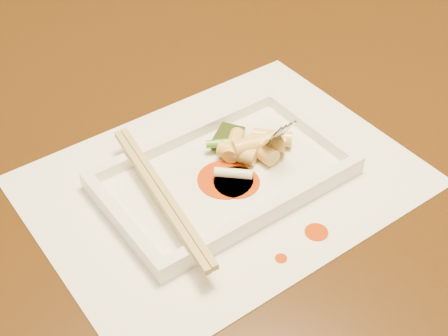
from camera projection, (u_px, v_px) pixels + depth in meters
table at (156, 179)px, 0.83m from camera, size 1.40×0.90×0.75m
placemat at (224, 181)px, 0.68m from camera, size 0.40×0.30×0.00m
sauce_splatter_a at (316, 232)px, 0.62m from camera, size 0.02×0.02×0.00m
sauce_splatter_b at (281, 258)px, 0.59m from camera, size 0.01×0.01×0.00m
plate_base at (224, 178)px, 0.67m from camera, size 0.26×0.16×0.01m
plate_rim_far at (186, 135)px, 0.71m from camera, size 0.26×0.01×0.01m
plate_rim_near at (268, 211)px, 0.62m from camera, size 0.26×0.01×0.01m
plate_rim_left at (122, 220)px, 0.61m from camera, size 0.01×0.14×0.01m
plate_rim_right at (311, 127)px, 0.72m from camera, size 0.01×0.14×0.01m
veg_piece at (228, 138)px, 0.70m from camera, size 0.05×0.04×0.01m
scallion_white at (233, 173)px, 0.65m from camera, size 0.04×0.03×0.01m
scallion_green at (244, 141)px, 0.69m from camera, size 0.08×0.05×0.01m
chopstick_a at (158, 195)px, 0.62m from camera, size 0.04×0.22×0.01m
chopstick_b at (164, 192)px, 0.63m from camera, size 0.04×0.22×0.01m
fork at (267, 88)px, 0.66m from camera, size 0.09×0.10×0.14m
sauce_blob_0 at (237, 182)px, 0.66m from camera, size 0.05×0.05×0.00m
sauce_blob_1 at (225, 179)px, 0.66m from camera, size 0.06×0.06×0.00m
rice_cake_0 at (234, 145)px, 0.69m from camera, size 0.04×0.04×0.02m
rice_cake_1 at (261, 150)px, 0.68m from camera, size 0.02×0.04×0.02m
rice_cake_2 at (267, 143)px, 0.68m from camera, size 0.04×0.04×0.02m
rice_cake_3 at (272, 137)px, 0.70m from camera, size 0.04×0.04×0.02m
rice_cake_4 at (237, 153)px, 0.68m from camera, size 0.04×0.05×0.02m
rice_cake_5 at (254, 145)px, 0.68m from camera, size 0.05×0.03×0.02m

